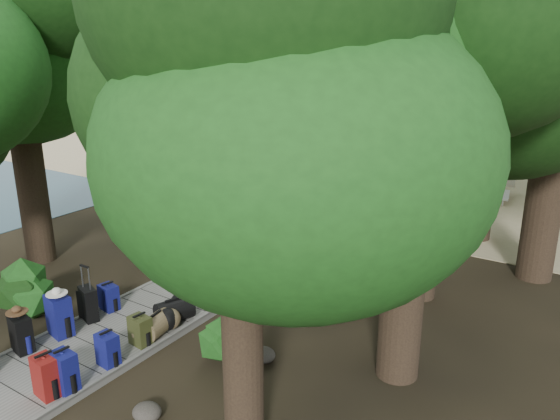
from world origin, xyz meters
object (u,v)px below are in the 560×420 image
Objects in this scene: duffel_right_black at (174,310)px; lone_suitcase_on_sand at (376,192)px; backpack_left_b at (21,332)px; backpack_left_d at (109,296)px; backpack_right_a at (46,374)px; backpack_right_c at (107,348)px; kayak at (328,172)px; backpack_right_b at (64,370)px; suitcase_on_boardwalk at (89,304)px; sun_lounger at (499,191)px; duffel_right_khaki at (156,325)px; backpack_left_c at (59,313)px; backpack_right_d at (140,329)px.

duffel_right_black is 1.03× the size of lone_suitcase_on_sand.
backpack_left_b reaches higher than backpack_left_d.
backpack_right_a is 2.68m from duffel_right_black.
backpack_right_c reaches higher than duffel_right_black.
kayak is at bearing 110.25° from backpack_right_a.
backpack_left_d is at bearing 100.32° from backpack_left_b.
backpack_left_b is 0.21× the size of kayak.
kayak is (-3.22, 11.94, -0.15)m from duffel_right_black.
suitcase_on_boardwalk is (-1.50, 1.62, -0.03)m from backpack_right_b.
duffel_right_khaki is at bearing -112.19° from sun_lounger.
backpack_right_a reaches higher than sun_lounger.
backpack_right_a is 1.09× the size of suitcase_on_boardwalk.
duffel_right_khaki is at bearing 95.16° from backpack_right_a.
sun_lounger is (4.54, 13.57, -0.19)m from backpack_left_c.
backpack_right_a is at bearing -90.25° from backpack_right_c.
kayak is 1.61× the size of sun_lounger.
backpack_right_c is at bearing -111.06° from sun_lounger.
backpack_left_d is 12.43m from kayak.
backpack_right_c is 1.66m from duffel_right_black.
backpack_left_d is at bearing -144.06° from duffel_right_black.
duffel_right_khaki reaches higher than kayak.
suitcase_on_boardwalk is at bearing -179.13° from duffel_right_khaki.
suitcase_on_boardwalk is 0.97× the size of lone_suitcase_on_sand.
sun_lounger is (4.60, 14.27, -0.12)m from backpack_left_b.
backpack_left_c reaches higher than backpack_right_b.
backpack_right_c reaches higher than backpack_right_d.
backpack_left_b is 1.09× the size of suitcase_on_boardwalk.
backpack_left_d is 2.71m from backpack_right_a.
lone_suitcase_on_sand is 4.15m from sun_lounger.
suitcase_on_boardwalk is at bearing -90.96° from kayak.
backpack_left_b is 1.16× the size of duffel_right_khaki.
backpack_right_c is at bearing -31.64° from backpack_left_d.
backpack_left_b is 1.81m from backpack_left_d.
backpack_right_a is 14.97m from kayak.
backpack_left_d reaches higher than lone_suitcase_on_sand.
duffel_right_black is at bearing 59.26° from backpack_left_c.
backpack_right_d reaches higher than sun_lounger.
backpack_left_b is at bearing 168.18° from backpack_right_a.
backpack_left_d reaches higher than duffel_right_black.
duffel_right_black is 12.51m from sun_lounger.
backpack_left_c is 13.54m from kayak.
backpack_left_c is 14.31m from sun_lounger.
backpack_left_d reaches higher than sun_lounger.
suitcase_on_boardwalk is (-0.02, 0.64, -0.10)m from backpack_left_c.
sun_lounger is at bearing -7.69° from kayak.
backpack_right_a reaches higher than suitcase_on_boardwalk.
duffel_right_black is (-0.12, 1.65, -0.09)m from backpack_right_c.
sun_lounger is (4.57, 12.45, -0.05)m from backpack_left_d.
duffel_right_black is (-0.08, 0.91, -0.07)m from backpack_right_d.
suitcase_on_boardwalk is (-1.46, 0.08, 0.04)m from backpack_right_d.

